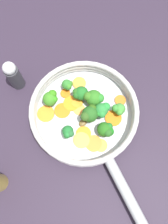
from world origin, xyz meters
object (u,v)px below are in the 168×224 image
object	(u,v)px
carrot_slice_1	(101,145)
carrot_slice_8	(46,114)
carrot_slice_7	(120,100)
broccoli_floret_0	(102,110)
broccoli_floret_2	(51,98)
carrot_slice_9	(79,109)
broccoli_floret_1	(119,109)
broccoli_floret_5	(90,114)
carrot_slice_12	(65,93)
mushroom_piece_0	(83,123)
carrot_slice_3	(71,103)
carrot_slice_5	(84,134)
broccoli_floret_8	(68,132)
carrot_slice_11	(62,111)
carrot_slice_2	(81,140)
carrot_slice_4	(113,118)
broccoli_floret_7	(68,85)
carrot_slice_6	(77,103)
broccoli_floret_4	(80,93)
skillet	(84,114)
carrot_slice_10	(80,83)
carrot_slice_0	(94,143)
broccoli_floret_3	(106,130)
salt_shaker	(14,75)

from	to	relation	value
carrot_slice_1	carrot_slice_8	size ratio (longest dim) A/B	0.73
carrot_slice_8	carrot_slice_7	bearing A→B (deg)	2.27
broccoli_floret_0	broccoli_floret_2	bearing A→B (deg)	157.90
carrot_slice_7	carrot_slice_9	distance (m)	0.12
broccoli_floret_1	broccoli_floret_5	distance (m)	0.08
carrot_slice_12	mushroom_piece_0	size ratio (longest dim) A/B	1.17
broccoli_floret_1	carrot_slice_3	bearing A→B (deg)	160.79
carrot_slice_5	broccoli_floret_8	xyz separation A→B (m)	(-0.04, 0.00, 0.02)
carrot_slice_12	carrot_slice_11	bearing A→B (deg)	-106.41
carrot_slice_11	broccoli_floret_0	bearing A→B (deg)	-13.06
carrot_slice_2	carrot_slice_9	xyz separation A→B (m)	(0.01, 0.09, -0.00)
carrot_slice_4	broccoli_floret_7	world-z (taller)	broccoli_floret_7
carrot_slice_11	carrot_slice_8	bearing A→B (deg)	-176.87
broccoli_floret_1	carrot_slice_6	bearing A→B (deg)	158.30
carrot_slice_5	carrot_slice_8	xyz separation A→B (m)	(-0.10, 0.07, 0.00)
carrot_slice_2	broccoli_floret_4	size ratio (longest dim) A/B	0.95
carrot_slice_7	broccoli_floret_7	bearing A→B (deg)	157.37
carrot_slice_4	skillet	bearing A→B (deg)	161.85
carrot_slice_4	carrot_slice_10	world-z (taller)	same
carrot_slice_8	broccoli_floret_1	size ratio (longest dim) A/B	1.28
carrot_slice_8	broccoli_floret_8	xyz separation A→B (m)	(0.06, -0.07, 0.02)
carrot_slice_0	carrot_slice_5	size ratio (longest dim) A/B	1.09
carrot_slice_3	broccoli_floret_4	world-z (taller)	broccoli_floret_4
broccoli_floret_5	broccoli_floret_3	bearing A→B (deg)	-53.84
carrot_slice_1	broccoli_floret_7	xyz separation A→B (m)	(-0.07, 0.18, 0.02)
carrot_slice_6	carrot_slice_5	bearing A→B (deg)	-86.95
carrot_slice_2	skillet	bearing A→B (deg)	76.24
broccoli_floret_4	carrot_slice_7	bearing A→B (deg)	-13.93
carrot_slice_1	broccoli_floret_8	distance (m)	0.09
carrot_slice_5	broccoli_floret_7	size ratio (longest dim) A/B	1.08
broccoli_floret_2	salt_shaker	xyz separation A→B (m)	(-0.09, 0.08, 0.01)
carrot_slice_7	broccoli_floret_8	size ratio (longest dim) A/B	0.77
carrot_slice_8	carrot_slice_9	size ratio (longest dim) A/B	1.43
carrot_slice_12	carrot_slice_3	bearing A→B (deg)	-67.83
broccoli_floret_3	broccoli_floret_4	size ratio (longest dim) A/B	0.96
carrot_slice_4	mushroom_piece_0	bearing A→B (deg)	-179.11
carrot_slice_4	carrot_slice_8	distance (m)	0.19
broccoli_floret_2	carrot_slice_7	bearing A→B (deg)	-6.84
carrot_slice_3	carrot_slice_11	size ratio (longest dim) A/B	1.02
carrot_slice_1	carrot_slice_10	world-z (taller)	carrot_slice_10
salt_shaker	broccoli_floret_7	bearing A→B (deg)	-16.47
carrot_slice_1	carrot_slice_3	xyz separation A→B (m)	(-0.06, 0.13, 0.00)
carrot_slice_12	broccoli_floret_7	size ratio (longest dim) A/B	0.75
carrot_slice_2	carrot_slice_9	distance (m)	0.09
skillet	broccoli_floret_4	bearing A→B (deg)	93.10
carrot_slice_3	broccoli_floret_3	bearing A→B (deg)	-50.30
broccoli_floret_1	broccoli_floret_4	world-z (taller)	broccoli_floret_4
broccoli_floret_4	mushroom_piece_0	world-z (taller)	broccoli_floret_4
broccoli_floret_8	carrot_slice_3	bearing A→B (deg)	77.78
carrot_slice_12	broccoli_floret_5	distance (m)	0.10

